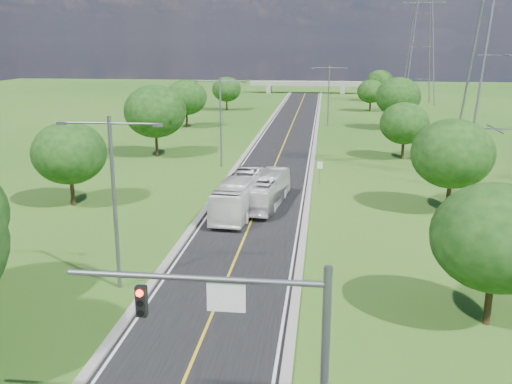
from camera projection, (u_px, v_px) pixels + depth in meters
ground at (284, 145)px, 78.52m from camera, size 260.00×260.00×0.00m
road at (287, 137)px, 84.26m from camera, size 8.00×150.00×0.06m
curb_left at (258, 136)px, 84.74m from camera, size 0.50×150.00×0.22m
curb_right at (316, 137)px, 83.75m from camera, size 0.50×150.00×0.22m
signal_mast at (260, 330)px, 18.31m from camera, size 8.54×0.33×7.20m
speed_limit_sign at (320, 169)px, 56.38m from camera, size 0.55×0.09×2.40m
overpass at (306, 84)px, 154.63m from camera, size 30.00×3.00×3.20m
streetlight_near_left at (114, 189)px, 31.64m from camera, size 5.90×0.25×10.00m
streetlight_mid_left at (221, 115)px, 63.30m from camera, size 5.90×0.25×10.00m
streetlight_far_right at (329, 91)px, 93.55m from camera, size 5.90×0.25×10.00m
power_tower_near at (505, 39)px, 53.16m from camera, size 9.00×6.40×28.00m
power_tower_far at (422, 40)px, 124.64m from camera, size 9.00×6.40×28.00m
tree_lb at (69, 153)px, 48.49m from camera, size 6.30×6.30×7.33m
tree_lc at (155, 111)px, 69.24m from camera, size 7.56×7.56×8.79m
tree_ld at (186, 97)px, 92.65m from camera, size 6.72×6.72×7.82m
tree_le at (226, 89)px, 115.54m from camera, size 5.88×5.88×6.84m
tree_ra at (496, 237)px, 27.73m from camera, size 6.30×6.30×7.33m
tree_rb at (452, 154)px, 46.60m from camera, size 6.72×6.72×7.82m
tree_rc at (405, 123)px, 67.98m from camera, size 5.88×5.88×6.84m
tree_rd at (398, 97)px, 90.53m from camera, size 7.14×7.14×8.30m
tree_re at (371, 91)px, 114.16m from camera, size 5.46×5.46×6.35m
tree_rf at (380, 82)px, 132.78m from camera, size 6.30×6.30×7.33m
bus_outbound at (267, 191)px, 49.00m from camera, size 3.38×9.86×2.69m
bus_inbound at (240, 195)px, 47.08m from camera, size 3.33×11.04×3.03m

